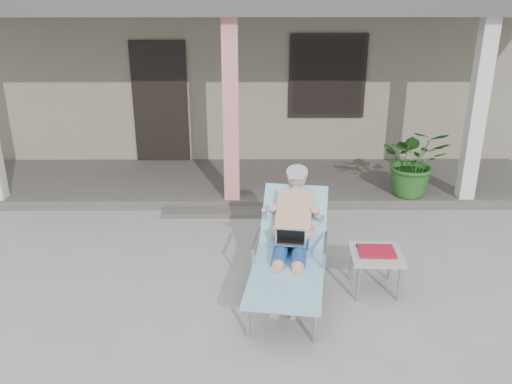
{
  "coord_description": "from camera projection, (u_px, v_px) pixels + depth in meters",
  "views": [
    {
      "loc": [
        0.31,
        -5.4,
        3.22
      ],
      "look_at": [
        0.35,
        0.6,
        0.85
      ],
      "focal_mm": 38.0,
      "sensor_mm": 36.0,
      "label": 1
    }
  ],
  "objects": [
    {
      "name": "side_table",
      "position": [
        376.0,
        256.0,
        5.86
      ],
      "size": [
        0.58,
        0.58,
        0.5
      ],
      "rotation": [
        0.0,
        0.0,
        -0.05
      ],
      "color": "#ADADA8",
      "rests_on": "ground"
    },
    {
      "name": "lounger",
      "position": [
        291.0,
        223.0,
        5.78
      ],
      "size": [
        1.01,
        2.02,
        1.28
      ],
      "rotation": [
        0.0,
        0.0,
        -0.15
      ],
      "color": "#B7B7BC",
      "rests_on": "ground"
    },
    {
      "name": "ground",
      "position": [
        226.0,
        280.0,
        6.2
      ],
      "size": [
        60.0,
        60.0,
        0.0
      ],
      "primitive_type": "plane",
      "color": "#9E9E99",
      "rests_on": "ground"
    },
    {
      "name": "porch_step",
      "position": [
        232.0,
        212.0,
        7.91
      ],
      "size": [
        2.0,
        0.3,
        0.07
      ],
      "primitive_type": "cube",
      "color": "#605B56",
      "rests_on": "ground"
    },
    {
      "name": "potted_palm",
      "position": [
        415.0,
        161.0,
        8.06
      ],
      "size": [
        1.11,
        1.01,
        1.07
      ],
      "primitive_type": "imported",
      "rotation": [
        0.0,
        0.0,
        -0.21
      ],
      "color": "#26591E",
      "rests_on": "porch_deck"
    },
    {
      "name": "house",
      "position": [
        238.0,
        56.0,
        11.63
      ],
      "size": [
        10.4,
        5.4,
        3.3
      ],
      "color": "gray",
      "rests_on": "ground"
    },
    {
      "name": "porch_overhang",
      "position": [
        231.0,
        10.0,
        7.92
      ],
      "size": [
        10.0,
        2.3,
        2.85
      ],
      "color": "silver",
      "rests_on": "porch_deck"
    },
    {
      "name": "porch_deck",
      "position": [
        234.0,
        182.0,
        8.97
      ],
      "size": [
        10.0,
        2.0,
        0.15
      ],
      "primitive_type": "cube",
      "color": "#605B56",
      "rests_on": "ground"
    }
  ]
}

